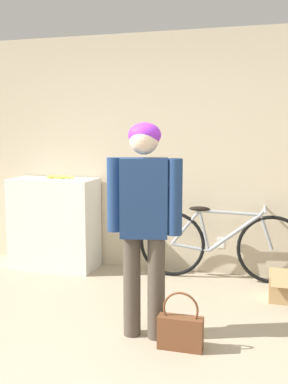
{
  "coord_description": "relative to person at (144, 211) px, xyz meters",
  "views": [
    {
      "loc": [
        1.02,
        -2.33,
        1.55
      ],
      "look_at": [
        0.15,
        0.8,
        1.11
      ],
      "focal_mm": 42.0,
      "sensor_mm": 36.0,
      "label": 1
    }
  ],
  "objects": [
    {
      "name": "banana",
      "position": [
        -1.37,
        1.43,
        0.07
      ],
      "size": [
        0.36,
        0.09,
        0.04
      ],
      "color": "#EAD64C",
      "rests_on": "side_shelf"
    },
    {
      "name": "handbag",
      "position": [
        0.31,
        -0.13,
        -0.83
      ],
      "size": [
        0.32,
        0.11,
        0.42
      ],
      "color": "brown",
      "rests_on": "ground_plane"
    },
    {
      "name": "bicycle",
      "position": [
        0.42,
        1.48,
        -0.59
      ],
      "size": [
        1.74,
        0.46,
        0.78
      ],
      "rotation": [
        0.0,
        0.0,
        0.03
      ],
      "color": "black",
      "rests_on": "ground_plane"
    },
    {
      "name": "wall_back",
      "position": [
        -0.15,
        1.7,
        0.33
      ],
      "size": [
        8.0,
        0.07,
        2.6
      ],
      "color": "beige",
      "rests_on": "ground_plane"
    },
    {
      "name": "person",
      "position": [
        0.0,
        0.0,
        0.0
      ],
      "size": [
        0.57,
        0.26,
        1.61
      ],
      "rotation": [
        0.0,
        0.0,
        0.22
      ],
      "color": "#4C4238",
      "rests_on": "ground_plane"
    },
    {
      "name": "side_shelf",
      "position": [
        -1.45,
        1.42,
        -0.46
      ],
      "size": [
        0.95,
        0.47,
        1.02
      ],
      "color": "white",
      "rests_on": "ground_plane"
    }
  ]
}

